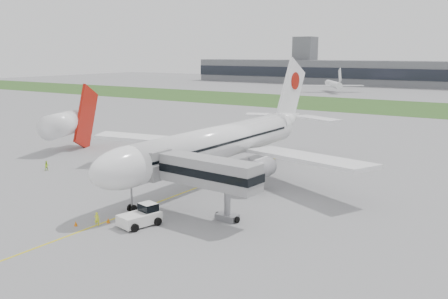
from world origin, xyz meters
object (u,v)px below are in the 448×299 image
Objects in this scene: airliner at (224,141)px; ground_crew_near at (97,219)px; jet_bridge at (196,171)px; neighbor_aircraft at (66,124)px; pushback_tug at (142,216)px.

airliner reaches higher than ground_crew_near.
ground_crew_near is at bearing -123.02° from jet_bridge.
jet_bridge is 0.96× the size of neighbor_aircraft.
airliner is 3.28× the size of neighbor_aircraft.
pushback_tug is at bearing -178.42° from ground_crew_near.
ground_crew_near is (0.18, -25.52, -4.87)m from airliner.
pushback_tug is 0.31× the size of jet_bridge.
neighbor_aircraft reaches higher than pushback_tug.
ground_crew_near is (-3.90, -2.94, -0.27)m from pushback_tug.
airliner reaches higher than pushback_tug.
ground_crew_near is 45.89m from neighbor_aircraft.
jet_bridge is (7.03, -16.54, -0.33)m from airliner.
neighbor_aircraft is (-37.19, 26.51, 4.50)m from ground_crew_near.
pushback_tug is 47.56m from neighbor_aircraft.
airliner reaches higher than neighbor_aircraft.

